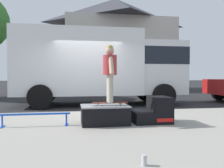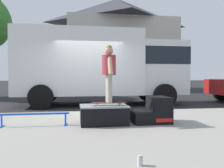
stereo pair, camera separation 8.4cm
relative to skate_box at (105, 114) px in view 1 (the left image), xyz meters
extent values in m
plane|color=black|center=(-0.08, 2.57, -0.34)|extent=(140.00, 140.00, 0.00)
cube|color=gray|center=(-0.08, -0.43, -0.28)|extent=(50.00, 5.00, 0.12)
cube|color=black|center=(0.00, 0.00, -0.01)|extent=(1.03, 0.71, 0.42)
cube|color=gray|center=(0.00, 0.00, 0.18)|extent=(1.05, 0.73, 0.03)
cube|color=black|center=(0.86, 0.00, -0.09)|extent=(0.43, 0.67, 0.27)
cube|color=black|center=(1.29, 0.00, 0.07)|extent=(0.43, 0.67, 0.59)
cube|color=red|center=(1.29, -0.34, -0.12)|extent=(0.37, 0.01, 0.08)
cylinder|color=blue|center=(-1.50, 0.04, 0.03)|extent=(1.48, 0.04, 0.04)
cylinder|color=blue|center=(-2.16, 0.04, -0.10)|extent=(0.04, 0.04, 0.26)
cube|color=blue|center=(-2.16, 0.04, -0.22)|extent=(0.06, 0.28, 0.01)
cylinder|color=blue|center=(-0.84, 0.04, -0.10)|extent=(0.04, 0.04, 0.26)
cube|color=blue|center=(-0.84, 0.04, -0.22)|extent=(0.06, 0.28, 0.01)
cube|color=#4C1E14|center=(0.11, -0.03, 0.26)|extent=(0.79, 0.26, 0.02)
cylinder|color=silver|center=(0.37, 0.04, 0.22)|extent=(0.05, 0.03, 0.05)
cylinder|color=silver|center=(0.35, -0.14, 0.22)|extent=(0.05, 0.03, 0.05)
cylinder|color=silver|center=(-0.13, 0.07, 0.22)|extent=(0.05, 0.03, 0.05)
cylinder|color=silver|center=(-0.14, -0.10, 0.22)|extent=(0.05, 0.03, 0.05)
cylinder|color=#B7AD99|center=(0.11, 0.04, 0.57)|extent=(0.12, 0.12, 0.61)
cylinder|color=#B7AD99|center=(0.11, -0.11, 0.57)|extent=(0.12, 0.12, 0.61)
cylinder|color=#A53338|center=(0.11, -0.03, 1.09)|extent=(0.31, 0.31, 0.44)
cylinder|color=tan|center=(0.11, 0.16, 1.08)|extent=(0.10, 0.27, 0.42)
cylinder|color=tan|center=(0.11, -0.23, 1.08)|extent=(0.10, 0.27, 0.42)
sphere|color=tan|center=(0.11, -0.03, 1.40)|extent=(0.19, 0.19, 0.19)
sphere|color=tan|center=(0.11, -0.03, 1.46)|extent=(0.16, 0.16, 0.16)
cylinder|color=silver|center=(0.12, -2.54, -0.16)|extent=(0.07, 0.07, 0.12)
cylinder|color=silver|center=(0.12, -2.54, -0.10)|extent=(0.06, 0.06, 0.00)
cube|color=white|center=(-0.44, 4.77, 1.41)|extent=(5.00, 2.35, 2.60)
cube|color=white|center=(3.01, 4.77, 1.21)|extent=(1.90, 2.16, 2.20)
cube|color=black|center=(3.01, 4.77, 1.69)|extent=(1.92, 2.19, 0.70)
cylinder|color=black|center=(2.85, 5.94, 0.11)|extent=(0.90, 0.28, 0.90)
cylinder|color=black|center=(2.85, 3.59, 0.11)|extent=(0.90, 0.28, 0.90)
cylinder|color=black|center=(-1.84, 5.94, 0.11)|extent=(0.90, 0.28, 0.90)
cylinder|color=black|center=(-1.84, 3.59, 0.11)|extent=(0.90, 0.28, 0.90)
cylinder|color=black|center=(6.67, 5.76, 0.02)|extent=(0.72, 0.24, 0.72)
cube|color=beige|center=(3.32, 16.54, 2.66)|extent=(9.00, 7.50, 6.00)
cube|color=#B2ADA3|center=(3.32, 12.54, 1.06)|extent=(9.00, 0.50, 2.80)
pyramid|color=#38383F|center=(3.32, 16.54, 6.86)|extent=(9.54, 7.95, 2.40)
camera|label=1|loc=(-0.73, -5.22, 0.83)|focal=38.10mm
camera|label=2|loc=(-0.65, -5.23, 0.83)|focal=38.10mm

